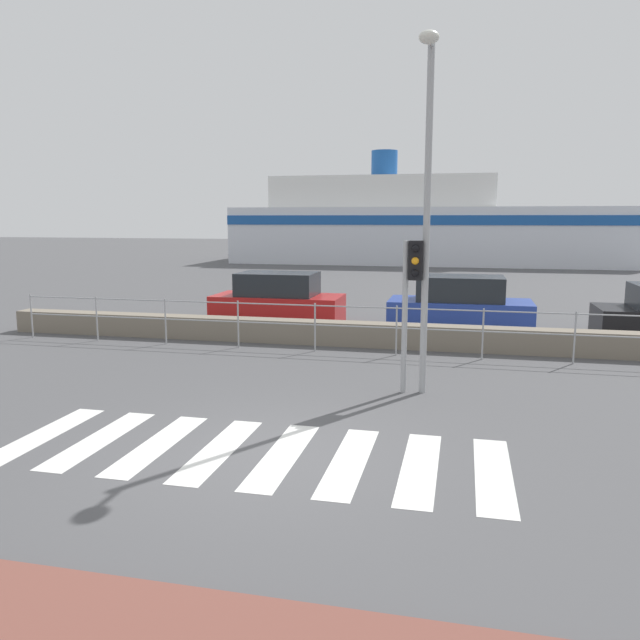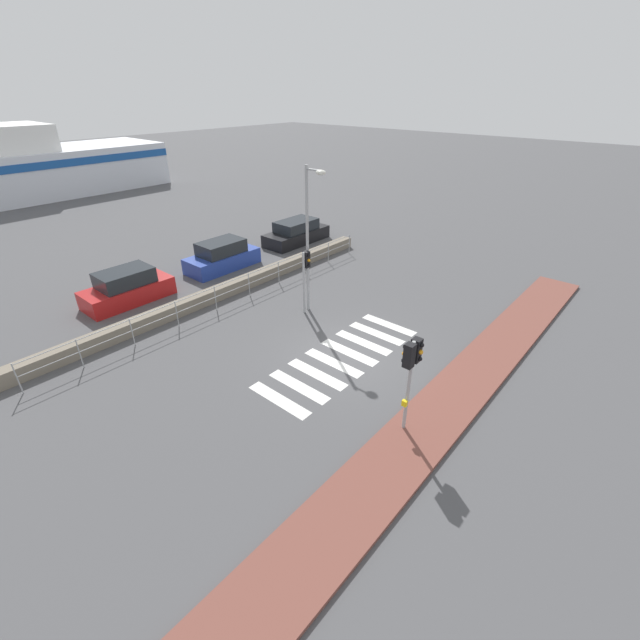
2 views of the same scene
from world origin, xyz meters
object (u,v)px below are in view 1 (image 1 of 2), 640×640
(parked_car_blue, at_px, (460,307))
(traffic_light_far, at_px, (412,282))
(streetlamp, at_px, (427,180))
(parked_car_red, at_px, (278,301))
(ferry_boat, at_px, (420,227))

(parked_car_blue, bearing_deg, traffic_light_far, -96.85)
(traffic_light_far, xyz_separation_m, streetlamp, (0.23, -0.08, 1.74))
(traffic_light_far, height_order, parked_car_red, traffic_light_far)
(ferry_boat, xyz_separation_m, parked_car_blue, (2.98, -26.41, -1.86))
(ferry_boat, bearing_deg, parked_car_red, -95.06)
(parked_car_blue, bearing_deg, ferry_boat, 96.43)
(ferry_boat, height_order, parked_car_blue, ferry_boat)
(ferry_boat, height_order, parked_car_red, ferry_boat)
(streetlamp, xyz_separation_m, parked_car_red, (-4.73, 6.88, -3.10))
(streetlamp, bearing_deg, parked_car_red, 124.50)
(traffic_light_far, xyz_separation_m, parked_car_red, (-4.50, 6.80, -1.36))
(parked_car_red, height_order, parked_car_blue, parked_car_blue)
(parked_car_red, bearing_deg, streetlamp, -55.50)
(traffic_light_far, relative_size, streetlamp, 0.45)
(streetlamp, bearing_deg, ferry_boat, 94.10)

